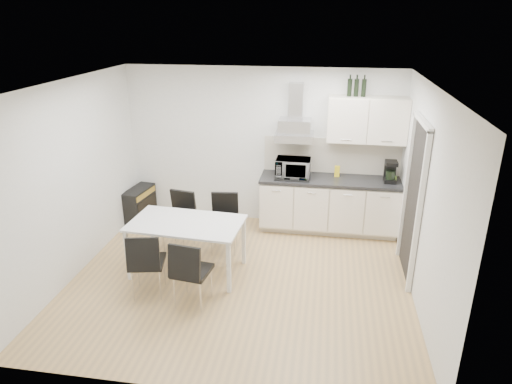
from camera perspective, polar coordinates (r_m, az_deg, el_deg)
ground at (r=6.30m, az=-2.02°, el=-10.84°), size 4.50×4.50×0.00m
wall_back at (r=7.59m, az=0.72°, el=5.64°), size 4.50×0.10×2.60m
wall_front at (r=3.97m, az=-7.81°, el=-10.09°), size 4.50×0.10×2.60m
wall_left at (r=6.52m, az=-22.00°, el=1.35°), size 0.10×4.00×2.60m
wall_right at (r=5.75m, az=20.42°, el=-1.03°), size 0.10×4.00×2.60m
ceiling at (r=5.39m, az=-2.38°, el=13.26°), size 4.50×4.50×0.00m
doorway at (r=6.33m, az=18.91°, el=-1.23°), size 0.08×1.04×2.10m
kitchenette at (r=7.41m, az=9.52°, el=1.12°), size 2.22×0.64×2.52m
dining_table at (r=6.24m, az=-8.71°, el=-4.37°), size 1.56×0.96×0.75m
chair_far_left at (r=6.98m, az=-9.72°, el=-3.69°), size 0.52×0.57×0.88m
chair_far_right at (r=6.82m, az=-4.03°, el=-4.02°), size 0.49×0.54×0.88m
chair_near_left at (r=5.96m, az=-13.42°, el=-8.59°), size 0.53×0.58×0.88m
chair_near_right at (r=5.67m, az=-7.97°, el=-9.83°), size 0.50×0.55×0.88m
guitar_amp at (r=8.16m, az=-14.35°, el=-1.46°), size 0.38×0.72×0.57m
floor_speaker at (r=8.01m, az=-4.16°, el=-2.42°), size 0.18×0.16×0.27m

